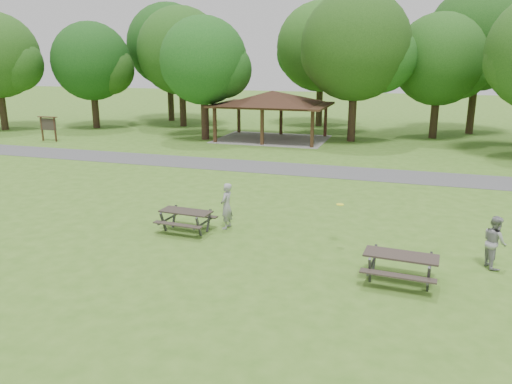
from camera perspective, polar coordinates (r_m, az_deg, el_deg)
name	(u,v)px	position (r m, az deg, el deg)	size (l,w,h in m)	color
ground	(188,261)	(16.08, -7.79, -7.77)	(160.00, 160.00, 0.00)	#427020
asphalt_path	(292,169)	(28.78, 4.11, 2.65)	(120.00, 3.20, 0.02)	#4B4B4E
pavilion	(272,100)	(38.91, 1.88, 10.49)	(8.60, 7.01, 3.76)	#342013
notice_board	(48,124)	(41.32, -22.68, 7.17)	(1.60, 0.30, 1.88)	#382414
tree_row_b	(93,64)	(47.55, -18.18, 13.76)	(7.14, 6.80, 9.28)	black
tree_row_c	(182,54)	(47.01, -8.46, 15.39)	(8.19, 7.80, 10.67)	black
tree_row_d	(205,63)	(39.03, -5.88, 14.42)	(6.93, 6.60, 9.27)	black
tree_row_e	(357,49)	(38.62, 11.46, 15.70)	(8.40, 8.00, 11.02)	black
tree_row_f	(441,62)	(41.90, 20.34, 13.73)	(7.35, 7.00, 9.55)	black
tree_deep_a	(170,48)	(51.49, -9.86, 15.96)	(8.40, 8.00, 11.38)	black
tree_deep_b	(322,50)	(47.12, 7.58, 15.84)	(8.40, 8.00, 11.13)	#2F2115
tree_deep_c	(480,41)	(45.62, 24.28, 15.42)	(8.82, 8.40, 11.90)	#322216
picnic_table_middle	(186,216)	(18.48, -8.01, -2.70)	(1.99, 1.64, 0.82)	#2C2520
picnic_table_far	(401,261)	(14.80, 16.21, -7.61)	(2.15, 1.78, 0.88)	#2F2722
frisbee_in_flight	(340,204)	(17.02, 9.59, -1.41)	(0.32, 0.32, 0.02)	#F8F627
frisbee_thrower	(227,206)	(18.60, -3.39, -1.61)	(0.63, 0.42, 1.74)	#959597
frisbee_catcher	(495,242)	(16.82, 25.60, -5.16)	(0.79, 0.62, 1.63)	gray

